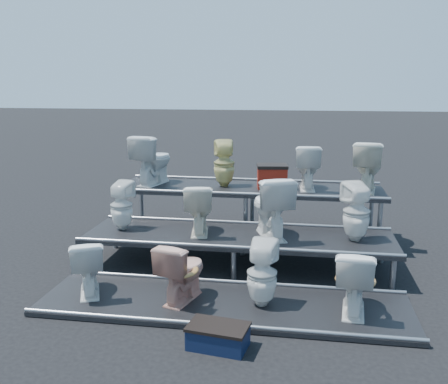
# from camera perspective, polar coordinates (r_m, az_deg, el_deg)

# --- Properties ---
(ground) EXTENTS (80.00, 80.00, 0.00)m
(ground) POSITION_cam_1_polar(r_m,az_deg,el_deg) (7.01, 1.65, -8.48)
(ground) COLOR black
(ground) RESTS_ON ground
(tier_front) EXTENTS (4.20, 1.20, 0.06)m
(tier_front) POSITION_cam_1_polar(r_m,az_deg,el_deg) (5.82, -0.08, -12.73)
(tier_front) COLOR black
(tier_front) RESTS_ON ground
(tier_mid) EXTENTS (4.20, 1.20, 0.46)m
(tier_mid) POSITION_cam_1_polar(r_m,az_deg,el_deg) (6.93, 1.66, -6.71)
(tier_mid) COLOR black
(tier_mid) RESTS_ON ground
(tier_back) EXTENTS (4.20, 1.20, 0.86)m
(tier_back) POSITION_cam_1_polar(r_m,az_deg,el_deg) (8.11, 2.88, -2.39)
(tier_back) COLOR black
(tier_back) RESTS_ON ground
(toilet_0) EXTENTS (0.61, 0.75, 0.67)m
(toilet_0) POSITION_cam_1_polar(r_m,az_deg,el_deg) (6.12, -15.31, -8.16)
(toilet_0) COLOR white
(toilet_0) RESTS_ON tier_front
(toilet_1) EXTENTS (0.56, 0.77, 0.70)m
(toilet_1) POSITION_cam_1_polar(r_m,az_deg,el_deg) (5.76, -4.79, -8.95)
(toilet_1) COLOR #D79B87
(toilet_1) RESTS_ON tier_front
(toilet_2) EXTENTS (0.38, 0.38, 0.75)m
(toilet_2) POSITION_cam_1_polar(r_m,az_deg,el_deg) (5.61, 4.38, -9.25)
(toilet_2) COLOR white
(toilet_2) RESTS_ON tier_front
(toilet_3) EXTENTS (0.47, 0.74, 0.72)m
(toilet_3) POSITION_cam_1_polar(r_m,az_deg,el_deg) (5.63, 14.66, -9.70)
(toilet_3) COLOR white
(toilet_3) RESTS_ON tier_front
(toilet_4) EXTENTS (0.36, 0.37, 0.69)m
(toilet_4) POSITION_cam_1_polar(r_m,az_deg,el_deg) (7.17, -11.63, -1.52)
(toilet_4) COLOR white
(toilet_4) RESTS_ON tier_mid
(toilet_5) EXTENTS (0.49, 0.74, 0.70)m
(toilet_5) POSITION_cam_1_polar(r_m,az_deg,el_deg) (6.86, -2.88, -1.90)
(toilet_5) COLOR silver
(toilet_5) RESTS_ON tier_mid
(toilet_6) EXTENTS (0.72, 0.93, 0.84)m
(toilet_6) POSITION_cam_1_polar(r_m,az_deg,el_deg) (6.71, 5.37, -1.63)
(toilet_6) COLOR white
(toilet_6) RESTS_ON tier_mid
(toilet_7) EXTENTS (0.46, 0.46, 0.78)m
(toilet_7) POSITION_cam_1_polar(r_m,az_deg,el_deg) (6.74, 14.89, -2.20)
(toilet_7) COLOR white
(toilet_7) RESTS_ON tier_mid
(toilet_8) EXTENTS (0.63, 0.88, 0.81)m
(toilet_8) POSITION_cam_1_polar(r_m,az_deg,el_deg) (8.26, -8.15, 3.69)
(toilet_8) COLOR white
(toilet_8) RESTS_ON tier_back
(toilet_9) EXTENTS (0.40, 0.41, 0.75)m
(toilet_9) POSITION_cam_1_polar(r_m,az_deg,el_deg) (8.00, 0.02, 3.29)
(toilet_9) COLOR #CBC37A
(toilet_9) RESTS_ON tier_back
(toilet_10) EXTENTS (0.42, 0.70, 0.70)m
(toilet_10) POSITION_cam_1_polar(r_m,az_deg,el_deg) (7.90, 9.52, 2.84)
(toilet_10) COLOR white
(toilet_10) RESTS_ON tier_back
(toilet_11) EXTENTS (0.55, 0.82, 0.77)m
(toilet_11) POSITION_cam_1_polar(r_m,az_deg,el_deg) (7.96, 16.11, 2.86)
(toilet_11) COLOR silver
(toilet_11) RESTS_ON tier_back
(red_crate) EXTENTS (0.50, 0.42, 0.33)m
(red_crate) POSITION_cam_1_polar(r_m,az_deg,el_deg) (7.93, 5.50, 1.63)
(red_crate) COLOR maroon
(red_crate) RESTS_ON tier_back
(step_stool) EXTENTS (0.60, 0.41, 0.20)m
(step_stool) POSITION_cam_1_polar(r_m,az_deg,el_deg) (5.00, -0.68, -16.31)
(step_stool) COLOR black
(step_stool) RESTS_ON ground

